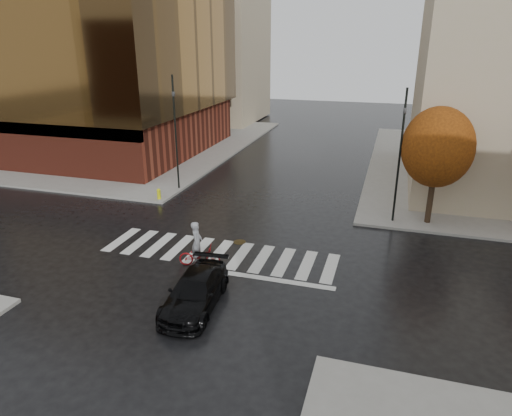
{
  "coord_description": "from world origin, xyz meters",
  "views": [
    {
      "loc": [
        7.68,
        -18.41,
        9.97
      ],
      "look_at": [
        1.46,
        1.99,
        2.0
      ],
      "focal_mm": 32.0,
      "sensor_mm": 36.0,
      "label": 1
    }
  ],
  "objects": [
    {
      "name": "manhole",
      "position": [
        0.57,
        2.0,
        0.01
      ],
      "size": [
        0.68,
        0.68,
        0.01
      ],
      "primitive_type": "cylinder",
      "rotation": [
        0.0,
        0.0,
        -0.03
      ],
      "color": "#3F3116",
      "rests_on": "ground"
    },
    {
      "name": "office_glass",
      "position": [
        -22.0,
        17.99,
        8.28
      ],
      "size": [
        27.0,
        19.0,
        16.0
      ],
      "color": "maroon",
      "rests_on": "sidewalk_nw"
    },
    {
      "name": "sedan",
      "position": [
        0.86,
        -4.22,
        0.65
      ],
      "size": [
        2.2,
        4.65,
        1.31
      ],
      "primitive_type": "imported",
      "rotation": [
        0.0,
        0.0,
        0.08
      ],
      "color": "black",
      "rests_on": "ground"
    },
    {
      "name": "fire_hydrant",
      "position": [
        -6.5,
        6.5,
        0.54
      ],
      "size": [
        0.25,
        0.25,
        0.7
      ],
      "color": "#D2D70C",
      "rests_on": "sidewalk_nw"
    },
    {
      "name": "tree_ne_a",
      "position": [
        10.0,
        7.4,
        4.46
      ],
      "size": [
        3.8,
        3.8,
        6.5
      ],
      "color": "black",
      "rests_on": "sidewalk_ne"
    },
    {
      "name": "traffic_light_ne",
      "position": [
        8.11,
        7.06,
        4.39
      ],
      "size": [
        0.19,
        0.21,
        7.42
      ],
      "rotation": [
        0.0,
        0.0,
        3.34
      ],
      "color": "black",
      "rests_on": "sidewalk_ne"
    },
    {
      "name": "crosswalk",
      "position": [
        0.0,
        0.5,
        0.01
      ],
      "size": [
        12.0,
        3.0,
        0.01
      ],
      "primitive_type": "cube",
      "color": "silver",
      "rests_on": "ground"
    },
    {
      "name": "sidewalk_nw",
      "position": [
        -21.0,
        21.0,
        0.07
      ],
      "size": [
        30.0,
        30.0,
        0.15
      ],
      "primitive_type": "cube",
      "color": "gray",
      "rests_on": "ground"
    },
    {
      "name": "traffic_light_nw",
      "position": [
        -6.3,
        9.0,
        4.53
      ],
      "size": [
        0.22,
        0.19,
        7.62
      ],
      "rotation": [
        0.0,
        0.0,
        -1.76
      ],
      "color": "black",
      "rests_on": "sidewalk_nw"
    },
    {
      "name": "building_nw_far",
      "position": [
        -16.0,
        37.0,
        10.15
      ],
      "size": [
        14.0,
        12.0,
        20.0
      ],
      "primitive_type": "cube",
      "color": "tan",
      "rests_on": "sidewalk_nw"
    },
    {
      "name": "cyclist",
      "position": [
        -0.4,
        -1.0,
        0.74
      ],
      "size": [
        2.02,
        1.1,
        2.18
      ],
      "rotation": [
        0.0,
        0.0,
        1.81
      ],
      "color": "maroon",
      "rests_on": "ground"
    },
    {
      "name": "ground",
      "position": [
        0.0,
        0.0,
        0.0
      ],
      "size": [
        120.0,
        120.0,
        0.0
      ],
      "primitive_type": "plane",
      "color": "black",
      "rests_on": "ground"
    }
  ]
}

